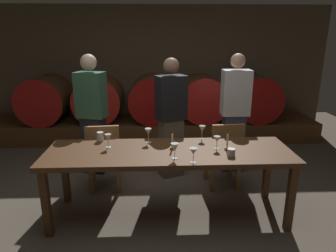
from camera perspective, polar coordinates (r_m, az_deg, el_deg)
ground_plane at (r=3.51m, az=-3.52°, el=-16.23°), size 8.92×8.92×0.00m
back_wall at (r=6.16m, az=-3.22°, el=10.35°), size 6.86×0.24×2.45m
barrel_shelf at (r=5.83m, az=-3.12°, el=-0.53°), size 6.18×0.90×0.36m
wine_barrel_far_left at (r=6.03m, az=-21.88°, el=4.70°), size 0.84×0.91×0.84m
wine_barrel_left at (r=5.78m, az=-12.70°, el=5.03°), size 0.84×0.91×0.84m
wine_barrel_center at (r=5.68m, az=-2.92°, el=5.23°), size 0.84×0.91×0.84m
wine_barrel_right at (r=5.75m, az=6.27°, el=5.28°), size 0.84×0.91×0.84m
wine_barrel_far_right at (r=5.98m, az=15.71°, el=5.19°), size 0.84×0.91×0.84m
dining_table at (r=3.20m, az=0.15°, el=-5.76°), size 2.55×0.78×0.76m
chair_left at (r=3.88m, az=-11.91°, el=-5.11°), size 0.44×0.44×0.88m
chair_right at (r=3.93m, az=10.54°, el=-4.77°), size 0.43×0.43×0.88m
guest_left at (r=4.33m, az=-14.01°, el=2.17°), size 0.43×0.33×1.67m
guest_center at (r=4.09m, az=0.57°, el=1.53°), size 0.44×0.36×1.63m
guest_right at (r=4.36m, az=12.37°, el=2.39°), size 0.38×0.24×1.68m
candle_left at (r=3.18m, az=0.81°, el=-3.49°), size 0.05×0.05×0.19m
candle_right at (r=3.23m, az=11.02°, el=-3.55°), size 0.05×0.05×0.19m
wine_glass_far_left at (r=3.27m, az=-11.18°, el=-2.28°), size 0.07×0.07×0.15m
wine_glass_left at (r=3.36m, az=-3.76°, el=-1.17°), size 0.08×0.08×0.16m
wine_glass_center_left at (r=2.92m, az=1.27°, el=-4.13°), size 0.08×0.08×0.16m
wine_glass_center_right at (r=2.84m, az=4.79°, el=-4.86°), size 0.08×0.08×0.15m
wine_glass_right at (r=3.48m, az=6.42°, el=-0.62°), size 0.08×0.08×0.16m
wine_glass_far_right at (r=3.21m, az=9.17°, el=-2.56°), size 0.07×0.07×0.14m
cup_left at (r=3.51m, az=-12.58°, el=-1.93°), size 0.07×0.07×0.10m
cup_right at (r=3.08m, az=11.77°, el=-4.85°), size 0.08×0.08×0.08m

